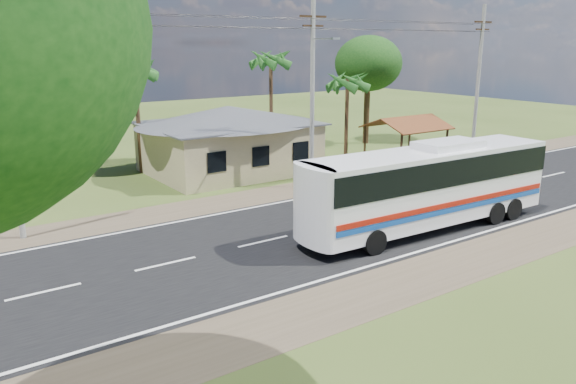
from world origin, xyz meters
The scene contains 14 objects.
ground centered at (0.00, 0.00, 0.00)m, with size 120.00×120.00×0.00m, color #34491A.
road centered at (0.00, 0.00, 0.01)m, with size 120.00×16.00×0.03m.
house centered at (1.00, 13.00, 2.64)m, with size 12.40×10.00×5.00m.
waiting_shed centered at (13.00, 8.50, 2.73)m, with size 5.20×4.48×3.35m.
concrete_barrier centered at (12.00, 5.60, 0.45)m, with size 7.00×0.30×0.90m, color #9E9E99.
utility_poles centered at (2.67, 6.49, 5.77)m, with size 32.80×2.22×11.00m.
palm_near centered at (9.50, 11.00, 5.71)m, with size 2.80×2.80×6.70m.
palm_mid centered at (6.00, 15.50, 7.16)m, with size 2.80×2.80×8.20m.
palm_far centered at (-4.00, 16.00, 6.68)m, with size 2.80×2.80×7.70m.
tree_behind_house centered at (-8.00, 18.00, 7.12)m, with size 6.00×6.00×9.61m.
tree_behind_shed centered at (16.00, 16.00, 6.68)m, with size 5.60×5.60×9.02m.
coach_bus centered at (2.77, -2.78, 2.30)m, with size 13.08×3.28×4.03m.
motorcycle centered at (10.54, 6.35, 0.46)m, with size 0.60×1.73×0.91m, color black.
person centered at (14.08, 6.91, 0.81)m, with size 0.59×0.39×1.63m, color #1C409C.
Camera 1 is at (-16.71, -19.55, 8.38)m, focal length 35.00 mm.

